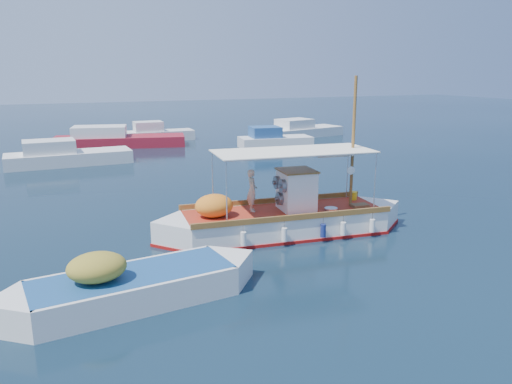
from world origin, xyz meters
name	(u,v)px	position (x,y,z in m)	size (l,w,h in m)	color
ground	(279,230)	(0.00, 0.00, 0.00)	(160.00, 160.00, 0.00)	black
fishing_caique	(282,220)	(-0.07, -0.40, 0.51)	(9.45, 3.27, 5.79)	white
dinghy	(131,289)	(-6.01, -3.90, 0.36)	(6.92, 2.57, 1.70)	white
bg_boat_nw	(65,157)	(-6.74, 17.02, 0.49)	(7.55, 2.70, 1.80)	silver
bg_boat_n	(116,140)	(-2.81, 23.67, 0.49)	(10.21, 4.78, 1.80)	maroon
bg_boat_ne	(273,141)	(8.29, 18.62, 0.49)	(5.72, 2.86, 1.80)	silver
bg_boat_e	(302,131)	(13.25, 23.35, 0.49)	(7.53, 4.02, 1.80)	silver
bg_boat_far_n	(157,134)	(0.86, 25.99, 0.49)	(5.77, 2.04, 1.80)	silver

